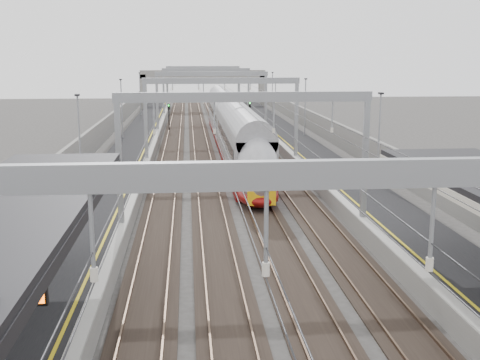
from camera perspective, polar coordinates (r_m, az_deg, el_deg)
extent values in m
cube|color=black|center=(54.02, -10.41, 2.05)|extent=(4.00, 120.00, 1.00)
cube|color=black|center=(54.86, 6.48, 2.32)|extent=(4.00, 120.00, 1.00)
cube|color=black|center=(53.88, -6.68, 1.65)|extent=(2.40, 140.00, 0.08)
cube|color=brown|center=(53.89, -7.45, 1.73)|extent=(0.07, 140.00, 0.14)
cube|color=brown|center=(53.85, -5.92, 1.75)|extent=(0.07, 140.00, 0.14)
cube|color=black|center=(53.87, -3.49, 1.70)|extent=(2.40, 140.00, 0.08)
cube|color=brown|center=(53.84, -4.26, 1.78)|extent=(0.07, 140.00, 0.14)
cube|color=brown|center=(53.88, -2.73, 1.81)|extent=(0.07, 140.00, 0.14)
cube|color=black|center=(54.03, -0.31, 1.75)|extent=(2.40, 140.00, 0.08)
cube|color=brown|center=(53.96, -1.07, 1.84)|extent=(0.07, 140.00, 0.14)
cube|color=brown|center=(54.07, 0.45, 1.86)|extent=(0.07, 140.00, 0.14)
cube|color=black|center=(54.35, 2.85, 1.80)|extent=(2.40, 140.00, 0.08)
cube|color=brown|center=(54.24, 2.09, 1.88)|extent=(0.07, 140.00, 0.14)
cube|color=brown|center=(54.44, 3.60, 1.90)|extent=(0.07, 140.00, 0.14)
cube|color=gray|center=(10.62, 10.59, 0.58)|extent=(13.00, 0.25, 0.50)
cube|color=gray|center=(30.66, -11.41, 1.96)|extent=(0.28, 0.28, 6.60)
cube|color=gray|center=(31.80, 11.79, 2.29)|extent=(0.28, 0.28, 6.60)
cube|color=gray|center=(30.24, 0.41, 7.88)|extent=(13.00, 0.25, 0.50)
cube|color=gray|center=(50.41, -8.95, 5.79)|extent=(0.28, 0.28, 6.60)
cube|color=gray|center=(51.12, 5.36, 5.96)|extent=(0.28, 0.28, 6.60)
cube|color=gray|center=(50.16, -1.76, 9.39)|extent=(13.00, 0.25, 0.50)
cube|color=gray|center=(70.31, -7.86, 7.45)|extent=(0.28, 0.28, 6.60)
cube|color=gray|center=(70.81, 2.46, 7.58)|extent=(0.28, 0.28, 6.60)
cube|color=gray|center=(70.13, -2.71, 10.03)|extent=(13.00, 0.25, 0.50)
cube|color=gray|center=(90.25, -7.26, 8.38)|extent=(0.28, 0.28, 6.60)
cube|color=gray|center=(90.64, 0.82, 8.49)|extent=(0.28, 0.28, 6.60)
cube|color=gray|center=(90.11, -3.23, 10.39)|extent=(13.00, 0.25, 0.50)
cube|color=gray|center=(108.21, -6.90, 8.92)|extent=(0.28, 0.28, 6.60)
cube|color=gray|center=(108.54, -0.15, 9.02)|extent=(0.28, 0.28, 6.60)
cube|color=gray|center=(108.10, -3.54, 10.60)|extent=(13.00, 0.25, 0.50)
cylinder|color=#262628|center=(58.19, -6.68, 7.81)|extent=(0.03, 140.00, 0.03)
cylinder|color=#262628|center=(58.18, -3.69, 7.86)|extent=(0.03, 140.00, 0.03)
cylinder|color=#262628|center=(58.33, -0.72, 7.89)|extent=(0.03, 140.00, 0.03)
cylinder|color=#262628|center=(58.63, 2.23, 7.90)|extent=(0.03, 140.00, 0.03)
cylinder|color=black|center=(23.94, -21.51, -4.55)|extent=(0.20, 0.20, 4.00)
cube|color=black|center=(13.50, -21.15, -10.01)|extent=(1.60, 0.15, 0.55)
cube|color=#FF5805|center=(13.43, -21.24, -10.13)|extent=(1.50, 0.02, 0.42)
cube|color=slate|center=(108.12, -3.53, 9.99)|extent=(22.00, 2.20, 1.40)
cube|color=slate|center=(108.49, -9.12, 8.23)|extent=(1.00, 2.20, 6.20)
cube|color=slate|center=(109.04, 2.07, 8.39)|extent=(1.00, 2.20, 6.20)
cube|color=slate|center=(54.25, -13.82, 3.13)|extent=(0.30, 120.00, 3.20)
cube|color=slate|center=(55.41, 9.76, 3.47)|extent=(0.30, 120.00, 3.20)
cube|color=maroon|center=(49.75, 0.09, 1.55)|extent=(2.73, 23.23, 0.81)
cube|color=gray|center=(49.44, 0.09, 3.74)|extent=(2.73, 23.23, 3.03)
cube|color=black|center=(41.87, 1.08, -0.84)|extent=(2.02, 2.42, 0.51)
cube|color=maroon|center=(73.07, -1.55, 4.80)|extent=(2.73, 23.23, 0.81)
cube|color=gray|center=(72.86, -1.56, 6.30)|extent=(2.73, 23.23, 3.03)
cube|color=black|center=(65.06, -1.12, 3.66)|extent=(2.02, 2.42, 0.51)
ellipsoid|color=gray|center=(37.89, 1.68, 0.82)|extent=(2.73, 5.25, 4.24)
cube|color=#F7B30D|center=(35.97, 2.07, -1.25)|extent=(1.72, 0.12, 1.52)
cube|color=black|center=(36.10, 2.00, 1.25)|extent=(1.62, 0.58, 0.95)
cylinder|color=black|center=(76.96, -6.75, 5.75)|extent=(0.12, 0.12, 3.00)
cube|color=black|center=(76.81, -6.78, 6.93)|extent=(0.32, 0.22, 0.75)
sphere|color=#0CE526|center=(76.67, -6.79, 7.04)|extent=(0.16, 0.16, 0.16)
cylinder|color=black|center=(74.41, -0.31, 5.62)|extent=(0.12, 0.12, 3.00)
cube|color=black|center=(74.26, -0.31, 6.85)|extent=(0.32, 0.22, 0.75)
sphere|color=red|center=(74.12, -0.30, 6.96)|extent=(0.16, 0.16, 0.16)
cylinder|color=black|center=(80.29, 0.93, 6.07)|extent=(0.12, 0.12, 3.00)
cube|color=black|center=(80.15, 0.93, 7.21)|extent=(0.32, 0.22, 0.75)
sphere|color=#0CE526|center=(80.01, 0.94, 7.31)|extent=(0.16, 0.16, 0.16)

